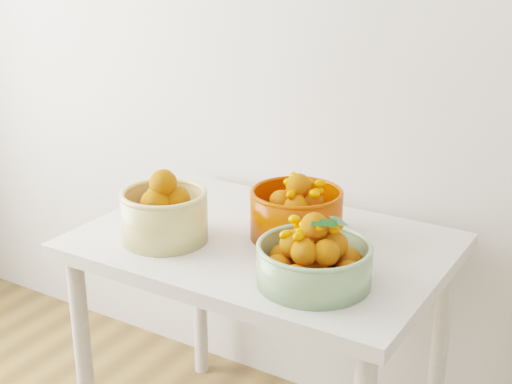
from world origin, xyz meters
TOP-DOWN VIEW (x-y plane):
  - table at (-0.18, 1.60)m, footprint 1.00×0.70m
  - bowl_cream at (-0.41, 1.46)m, footprint 0.31×0.31m
  - bowl_green at (0.06, 1.44)m, footprint 0.30×0.30m
  - bowl_orange at (-0.11, 1.66)m, footprint 0.33×0.33m

SIDE VIEW (x-z plane):
  - table at x=-0.18m, z-range 0.28..1.03m
  - bowl_green at x=0.06m, z-range 0.72..0.90m
  - bowl_orange at x=-0.11m, z-range 0.73..0.92m
  - bowl_cream at x=-0.41m, z-range 0.72..0.93m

